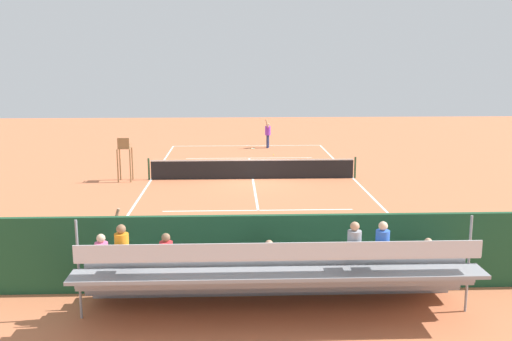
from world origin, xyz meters
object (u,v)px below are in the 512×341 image
at_px(tennis_ball_near, 274,155).
at_px(line_judge, 116,243).
at_px(tennis_player, 268,133).
at_px(courtside_bench, 353,258).
at_px(bleacher_stand, 274,274).
at_px(umpire_chair, 124,154).
at_px(tennis_net, 253,169).
at_px(equipment_bag, 295,274).
at_px(tennis_racket, 253,149).

height_order(tennis_ball_near, line_judge, line_judge).
bearing_deg(tennis_player, courtside_bench, 92.23).
bearing_deg(line_judge, courtside_bench, 178.49).
relative_size(bleacher_stand, umpire_chair, 4.23).
distance_m(courtside_bench, tennis_ball_near, 20.26).
distance_m(bleacher_stand, tennis_ball_near, 22.41).
relative_size(tennis_net, umpire_chair, 4.81).
height_order(umpire_chair, line_judge, umpire_chair).
relative_size(bleacher_stand, equipment_bag, 10.07).
xyz_separation_m(bleacher_stand, tennis_racket, (-0.39, -24.99, -0.94)).
xyz_separation_m(tennis_net, tennis_racket, (-0.35, -9.62, -0.49)).
height_order(tennis_net, tennis_ball_near, tennis_net).
height_order(courtside_bench, tennis_racket, courtside_bench).
bearing_deg(line_judge, tennis_player, -103.34).
bearing_deg(equipment_bag, tennis_ball_near, -92.42).
relative_size(bleacher_stand, courtside_bench, 5.03).
bearing_deg(courtside_bench, line_judge, -1.51).
distance_m(tennis_net, tennis_player, 10.10).
relative_size(tennis_net, equipment_bag, 11.44).
relative_size(tennis_player, line_judge, 1.00).
bearing_deg(equipment_bag, courtside_bench, -175.38).
relative_size(bleacher_stand, tennis_racket, 15.49).
bearing_deg(tennis_player, equipment_bag, 88.33).
distance_m(equipment_bag, tennis_ball_near, 20.38).
bearing_deg(tennis_ball_near, tennis_racket, -66.11).
relative_size(courtside_bench, equipment_bag, 2.00).
distance_m(equipment_bag, line_judge, 4.88).
xyz_separation_m(umpire_chair, equipment_bag, (-6.87, 13.12, -1.13)).
height_order(equipment_bag, tennis_player, tennis_player).
relative_size(tennis_player, tennis_racket, 3.29).
distance_m(bleacher_stand, equipment_bag, 2.23).
relative_size(umpire_chair, courtside_bench, 1.19).
distance_m(umpire_chair, line_judge, 12.99).
bearing_deg(equipment_bag, bleacher_stand, 70.33).
distance_m(tennis_racket, tennis_ball_near, 2.90).
distance_m(umpire_chair, equipment_bag, 14.85).
xyz_separation_m(equipment_bag, line_judge, (4.79, -0.30, 0.84)).
xyz_separation_m(umpire_chair, tennis_racket, (-6.55, -9.90, -1.30)).
bearing_deg(bleacher_stand, umpire_chair, -67.79).
height_order(tennis_net, equipment_bag, tennis_net).
bearing_deg(tennis_racket, equipment_bag, 90.78).
distance_m(tennis_net, courtside_bench, 13.46).
bearing_deg(tennis_ball_near, bleacher_stand, 85.99).
bearing_deg(tennis_ball_near, equipment_bag, 87.58).
bearing_deg(bleacher_stand, courtside_bench, -137.52).
xyz_separation_m(umpire_chair, line_judge, (-2.07, 12.82, -0.30)).
relative_size(courtside_bench, tennis_ball_near, 27.27).
distance_m(tennis_ball_near, line_judge, 20.87).
bearing_deg(tennis_racket, courtside_bench, 94.75).
xyz_separation_m(bleacher_stand, umpire_chair, (6.16, -15.09, 0.36)).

